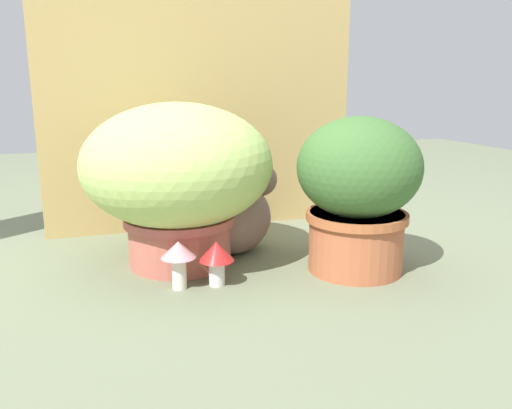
{
  "coord_description": "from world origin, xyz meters",
  "views": [
    {
      "loc": [
        -0.26,
        -1.4,
        0.53
      ],
      "look_at": [
        0.18,
        0.05,
        0.18
      ],
      "focal_mm": 36.27,
      "sensor_mm": 36.0,
      "label": 1
    }
  ],
  "objects": [
    {
      "name": "cardboard_backdrop",
      "position": [
        0.11,
        0.5,
        0.42
      ],
      "size": [
        1.15,
        0.03,
        0.85
      ],
      "primitive_type": "cube",
      "color": "tan",
      "rests_on": "ground"
    },
    {
      "name": "mushroom_ornament_red",
      "position": [
        0.02,
        -0.11,
        0.08
      ],
      "size": [
        0.1,
        0.1,
        0.12
      ],
      "color": "silver",
      "rests_on": "ground"
    },
    {
      "name": "leafy_planter",
      "position": [
        0.43,
        -0.11,
        0.24
      ],
      "size": [
        0.35,
        0.35,
        0.45
      ],
      "color": "#B25F3C",
      "rests_on": "ground"
    },
    {
      "name": "cat",
      "position": [
        0.16,
        0.15,
        0.12
      ],
      "size": [
        0.38,
        0.28,
        0.32
      ],
      "color": "#81675D",
      "rests_on": "ground"
    },
    {
      "name": "grass_planter",
      "position": [
        -0.04,
        0.1,
        0.27
      ],
      "size": [
        0.56,
        0.56,
        0.48
      ],
      "color": "#B66050",
      "rests_on": "ground"
    },
    {
      "name": "mushroom_ornament_pink",
      "position": [
        -0.08,
        -0.1,
        0.09
      ],
      "size": [
        0.09,
        0.09,
        0.13
      ],
      "color": "silver",
      "rests_on": "ground"
    },
    {
      "name": "ground_plane",
      "position": [
        0.0,
        0.0,
        0.0
      ],
      "size": [
        6.0,
        6.0,
        0.0
      ],
      "primitive_type": "plane",
      "color": "#6B7459"
    }
  ]
}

